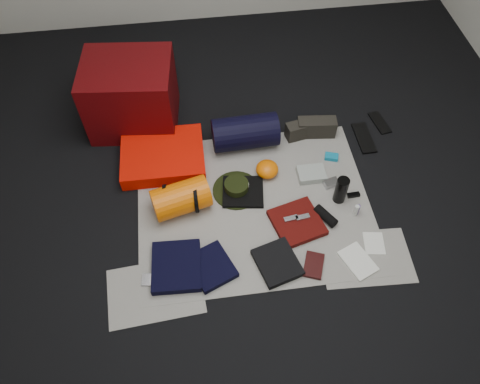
{
  "coord_description": "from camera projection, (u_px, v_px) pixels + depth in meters",
  "views": [
    {
      "loc": [
        -0.34,
        -1.8,
        2.69
      ],
      "look_at": [
        -0.09,
        0.06,
        0.1
      ],
      "focal_mm": 35.0,
      "sensor_mm": 36.0,
      "label": 1
    }
  ],
  "objects": [
    {
      "name": "flip_flop_left",
      "position": [
        364.0,
        138.0,
        3.61
      ],
      "size": [
        0.12,
        0.31,
        0.02
      ],
      "primitive_type": "cube",
      "rotation": [
        0.0,
        0.0,
        0.01
      ],
      "color": "black",
      "rests_on": "floor"
    },
    {
      "name": "newspaper_sheet_front_right",
      "position": [
        366.0,
        258.0,
        3.01
      ],
      "size": [
        0.6,
        0.43,
        0.0
      ],
      "primitive_type": "cube",
      "rotation": [
        0.0,
        0.0,
        -0.05
      ],
      "color": "#AFACA2",
      "rests_on": "floor"
    },
    {
      "name": "boonie_crown",
      "position": [
        236.0,
        187.0,
        3.28
      ],
      "size": [
        0.17,
        0.17,
        0.08
      ],
      "primitive_type": "cylinder",
      "color": "black",
      "rests_on": "boonie_brim"
    },
    {
      "name": "stuff_sack",
      "position": [
        181.0,
        198.0,
        3.14
      ],
      "size": [
        0.42,
        0.31,
        0.22
      ],
      "primitive_type": "cylinder",
      "rotation": [
        0.0,
        1.57,
        0.25
      ],
      "color": "#EA6403",
      "rests_on": "newspaper_mat"
    },
    {
      "name": "first_aid_pouch",
      "position": [
        311.0,
        174.0,
        3.38
      ],
      "size": [
        0.2,
        0.15,
        0.05
      ],
      "primitive_type": "cube",
      "rotation": [
        0.0,
        0.0,
        0.0
      ],
      "color": "#959D96",
      "rests_on": "newspaper_mat"
    },
    {
      "name": "boonie_brim",
      "position": [
        236.0,
        190.0,
        3.32
      ],
      "size": [
        0.39,
        0.39,
        0.01
      ],
      "primitive_type": "cylinder",
      "rotation": [
        0.0,
        0.0,
        -0.17
      ],
      "color": "black",
      "rests_on": "newspaper_mat"
    },
    {
      "name": "newspaper_sheet_front_left",
      "position": [
        155.0,
        291.0,
        2.87
      ],
      "size": [
        0.61,
        0.44,
        0.0
      ],
      "primitive_type": "cube",
      "rotation": [
        0.0,
        0.0,
        0.07
      ],
      "color": "#AFACA2",
      "rests_on": "floor"
    },
    {
      "name": "map_booklet",
      "position": [
        358.0,
        261.0,
        2.98
      ],
      "size": [
        0.24,
        0.28,
        0.01
      ],
      "primitive_type": "cube",
      "rotation": [
        0.0,
        0.0,
        0.39
      ],
      "color": "white",
      "rests_on": "newspaper_mat"
    },
    {
      "name": "red_cabinet",
      "position": [
        131.0,
        95.0,
        3.52
      ],
      "size": [
        0.7,
        0.6,
        0.54
      ],
      "primitive_type": "cube",
      "rotation": [
        0.0,
        0.0,
        -0.1
      ],
      "color": "#4F0508",
      "rests_on": "floor"
    },
    {
      "name": "trousers_navy_b",
      "position": [
        212.0,
        267.0,
        2.94
      ],
      "size": [
        0.33,
        0.35,
        0.04
      ],
      "primitive_type": "cube",
      "rotation": [
        0.0,
        0.0,
        0.4
      ],
      "color": "black",
      "rests_on": "newspaper_mat"
    },
    {
      "name": "navy_duffel",
      "position": [
        245.0,
        132.0,
        3.48
      ],
      "size": [
        0.49,
        0.27,
        0.25
      ],
      "primitive_type": "cylinder",
      "rotation": [
        0.0,
        1.57,
        0.04
      ],
      "color": "black",
      "rests_on": "newspaper_mat"
    },
    {
      "name": "key_cluster",
      "position": [
        148.0,
        280.0,
        2.91
      ],
      "size": [
        0.09,
        0.09,
        0.01
      ],
      "primitive_type": "cube",
      "rotation": [
        0.0,
        0.0,
        -0.14
      ],
      "color": "#A8A8AD",
      "rests_on": "newspaper_mat"
    },
    {
      "name": "toiletry_purple",
      "position": [
        357.0,
        210.0,
        3.17
      ],
      "size": [
        0.04,
        0.04,
        0.09
      ],
      "primitive_type": "cylinder",
      "rotation": [
        0.0,
        0.0,
        -0.23
      ],
      "color": "#402371",
      "rests_on": "newspaper_mat"
    },
    {
      "name": "hiking_boot_right",
      "position": [
        316.0,
        127.0,
        3.58
      ],
      "size": [
        0.3,
        0.14,
        0.15
      ],
      "primitive_type": "cube",
      "rotation": [
        0.0,
        0.0,
        -0.11
      ],
      "color": "#28261F",
      "rests_on": "newspaper_mat"
    },
    {
      "name": "flip_flop_right",
      "position": [
        380.0,
        123.0,
        3.71
      ],
      "size": [
        0.13,
        0.25,
        0.01
      ],
      "primitive_type": "cube",
      "rotation": [
        0.0,
        0.0,
        0.17
      ],
      "color": "black",
      "rests_on": "floor"
    },
    {
      "name": "sack_strap_left",
      "position": [
        166.0,
        200.0,
        3.14
      ],
      "size": [
        0.02,
        0.22,
        0.22
      ],
      "primitive_type": "cylinder",
      "rotation": [
        0.0,
        1.57,
        0.0
      ],
      "color": "black",
      "rests_on": "newspaper_mat"
    },
    {
      "name": "energy_bar_a",
      "position": [
        291.0,
        218.0,
        3.12
      ],
      "size": [
        0.1,
        0.05,
        0.01
      ],
      "primitive_type": "cube",
      "rotation": [
        0.0,
        0.0,
        0.14
      ],
      "color": "#A8A8AD",
      "rests_on": "red_shirt"
    },
    {
      "name": "cyan_case",
      "position": [
        331.0,
        157.0,
        3.48
      ],
      "size": [
        0.11,
        0.09,
        0.03
      ],
      "primitive_type": "cube",
      "rotation": [
        0.0,
        0.0,
        -0.32
      ],
      "color": "#107BA2",
      "rests_on": "newspaper_mat"
    },
    {
      "name": "speaker",
      "position": [
        326.0,
        216.0,
        3.15
      ],
      "size": [
        0.15,
        0.18,
        0.07
      ],
      "primitive_type": "cylinder",
      "rotation": [
        1.57,
        0.0,
        0.56
      ],
      "color": "black",
      "rests_on": "newspaper_mat"
    },
    {
      "name": "red_shirt",
      "position": [
        297.0,
        222.0,
        3.14
      ],
      "size": [
        0.38,
        0.38,
        0.04
      ],
      "primitive_type": "cube",
      "rotation": [
        0.0,
        0.0,
        0.26
      ],
      "color": "#4C0B08",
      "rests_on": "newspaper_mat"
    },
    {
      "name": "energy_bar_b",
      "position": [
        303.0,
        217.0,
        3.13
      ],
      "size": [
        0.1,
        0.05,
        0.01
      ],
      "primitive_type": "cube",
      "rotation": [
        0.0,
        0.0,
        0.14
      ],
      "color": "#A8A8AD",
      "rests_on": "red_shirt"
    },
    {
      "name": "paperback_book",
      "position": [
        314.0,
        265.0,
        2.96
      ],
      "size": [
        0.17,
        0.21,
        0.03
      ],
      "primitive_type": "cube",
      "rotation": [
        0.0,
        0.0,
        -0.37
      ],
      "color": "black",
      "rests_on": "newspaper_mat"
    },
    {
      "name": "sunglasses",
      "position": [
        353.0,
        195.0,
        3.28
      ],
      "size": [
        0.09,
        0.04,
        0.02
      ],
      "primitive_type": "cube",
      "rotation": [
        0.0,
        0.0,
        0.05
      ],
      "color": "black",
      "rests_on": "newspaper_mat"
    },
    {
      "name": "orange_stuff_sack",
      "position": [
        267.0,
        169.0,
        3.36
      ],
      "size": [
        0.2,
        0.2,
        0.11
      ],
      "primitive_type": "ellipsoid",
      "rotation": [
        0.0,
        0.0,
        0.28
      ],
      "color": "#EA6403",
      "rests_on": "newspaper_mat"
    },
    {
      "name": "trousers_charcoal",
      "position": [
        277.0,
        263.0,
        2.96
      ],
      "size": [
        0.32,
        0.34,
        0.04
      ],
      "primitive_type": "cube",
      "rotation": [
        0.0,
        0.0,
        0.28
      ],
      "color": "black",
      "rests_on": "newspaper_mat"
    },
    {
      "name": "toiletry_clear",
      "position": [
        356.0,
        210.0,
        3.16
      ],
      "size": [
        0.04,
        0.04,
        0.09
      ],
      "primitive_type": "cylinder",
      "rotation": [
        0.0,
        0.0,
        -0.38
      ],
      "color": "silver",
      "rests_on": "newspaper_mat"
    },
    {
      "name": "compact_camera",
      "position": [
        331.0,
        183.0,
        3.33
      ],
      "size": [
        0.12,
        0.09,
        0.04
      ],
      "primitive_type": "cube",
      "rotation": [
        0.0,
        0.0,
        0.24
      ],
      "color": "#A8A8AD",
      "rests_on": "newspaper_mat"
    },
    {
      "name": "sack_strap_right",
      "position": [
        196.0,
        197.0,
        3.15
      ],
      "size": [
        0.03,
        0.22,
        0.22
      ],
      "primitive_type": "cylinder",
      "rotation": [
        0.0,
        1.57,
        0.0
      ],
      "color": "black",
      "rests_on": "newspaper_mat"
    },
    {
      "name": "water_bottle",
      "position": [
        341.0,
        190.0,
        3.19
      ],
      "size": [
        0.1,
        0.1,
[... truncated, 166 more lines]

